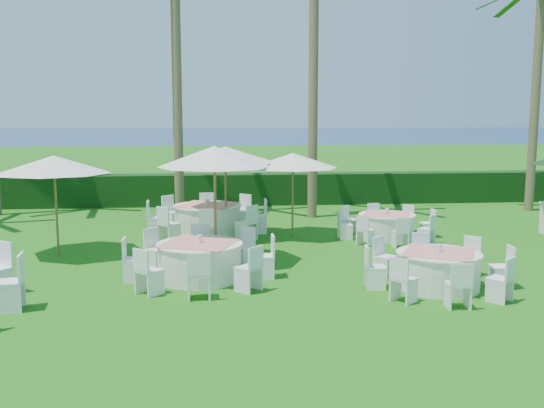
{
  "coord_description": "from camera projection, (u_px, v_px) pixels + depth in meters",
  "views": [
    {
      "loc": [
        -0.39,
        -11.5,
        3.44
      ],
      "look_at": [
        1.0,
        3.1,
        1.3
      ],
      "focal_mm": 40.0,
      "sensor_mm": 36.0,
      "label": 1
    }
  ],
  "objects": [
    {
      "name": "ground",
      "position": [
        236.0,
        293.0,
        11.86
      ],
      "size": [
        120.0,
        120.0,
        0.0
      ],
      "primitive_type": "plane",
      "color": "#1F6110",
      "rests_on": "ground"
    },
    {
      "name": "hedge",
      "position": [
        225.0,
        189.0,
        23.6
      ],
      "size": [
        34.0,
        1.0,
        1.2
      ],
      "primitive_type": "cube",
      "color": "black",
      "rests_on": "ground"
    },
    {
      "name": "ocean",
      "position": [
        216.0,
        135.0,
        112.34
      ],
      "size": [
        260.0,
        260.0,
        0.0
      ],
      "primitive_type": "plane",
      "color": "#071748",
      "rests_on": "ground"
    },
    {
      "name": "banquet_table_b",
      "position": [
        200.0,
        260.0,
        12.79
      ],
      "size": [
        3.16,
        3.16,
        0.96
      ],
      "color": "white",
      "rests_on": "ground"
    },
    {
      "name": "banquet_table_c",
      "position": [
        438.0,
        269.0,
        12.15
      ],
      "size": [
        2.96,
        2.96,
        0.9
      ],
      "color": "white",
      "rests_on": "ground"
    },
    {
      "name": "banquet_table_e",
      "position": [
        208.0,
        219.0,
        17.7
      ],
      "size": [
        3.47,
        3.47,
        1.04
      ],
      "color": "white",
      "rests_on": "ground"
    },
    {
      "name": "banquet_table_f",
      "position": [
        387.0,
        225.0,
        17.11
      ],
      "size": [
        2.78,
        2.78,
        0.86
      ],
      "color": "white",
      "rests_on": "ground"
    },
    {
      "name": "umbrella_a",
      "position": [
        54.0,
        165.0,
        14.77
      ],
      "size": [
        2.73,
        2.73,
        2.48
      ],
      "color": "brown",
      "rests_on": "ground"
    },
    {
      "name": "umbrella_b",
      "position": [
        215.0,
        157.0,
        13.89
      ],
      "size": [
        2.63,
        2.63,
        2.75
      ],
      "color": "brown",
      "rests_on": "ground"
    },
    {
      "name": "umbrella_c",
      "position": [
        225.0,
        155.0,
        16.97
      ],
      "size": [
        2.84,
        2.84,
        2.59
      ],
      "color": "brown",
      "rests_on": "ground"
    },
    {
      "name": "umbrella_d",
      "position": [
        293.0,
        160.0,
        17.11
      ],
      "size": [
        2.55,
        2.55,
        2.4
      ],
      "color": "brown",
      "rests_on": "ground"
    },
    {
      "name": "palm_b",
      "position": [
        177.0,
        66.0,
        20.16
      ],
      "size": [
        4.27,
        4.36,
        9.27
      ],
      "color": "brown",
      "rests_on": "ground"
    },
    {
      "name": "palm_c",
      "position": [
        314.0,
        52.0,
        19.96
      ],
      "size": [
        4.39,
        4.2,
        10.13
      ],
      "color": "brown",
      "rests_on": "ground"
    },
    {
      "name": "palm_e",
      "position": [
        536.0,
        85.0,
        21.58
      ],
      "size": [
        4.35,
        4.28,
        8.17
      ],
      "color": "brown",
      "rests_on": "ground"
    }
  ]
}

